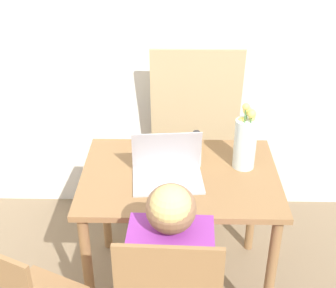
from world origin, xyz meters
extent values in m
cube|color=white|center=(0.00, 2.23, 1.25)|extent=(6.40, 0.05, 2.50)
cube|color=olive|center=(0.27, 1.42, 0.72)|extent=(0.97, 0.70, 0.03)
cylinder|color=olive|center=(-0.16, 1.12, 0.35)|extent=(0.05, 0.05, 0.71)
cylinder|color=olive|center=(0.71, 1.12, 0.35)|extent=(0.05, 0.05, 0.71)
cylinder|color=olive|center=(-0.16, 1.72, 0.35)|extent=(0.05, 0.05, 0.71)
cylinder|color=olive|center=(0.71, 1.72, 0.35)|extent=(0.05, 0.05, 0.71)
cube|color=purple|center=(0.24, 0.85, 0.66)|extent=(0.33, 0.19, 0.41)
sphere|color=#936B4C|center=(0.24, 0.85, 0.96)|extent=(0.19, 0.19, 0.19)
sphere|color=#D8BC72|center=(0.24, 0.83, 0.99)|extent=(0.16, 0.16, 0.16)
cylinder|color=navy|center=(0.32, 0.99, 0.47)|extent=(0.10, 0.28, 0.09)
cylinder|color=navy|center=(0.17, 0.99, 0.47)|extent=(0.10, 0.28, 0.09)
cylinder|color=purple|center=(0.38, 1.05, 0.68)|extent=(0.06, 0.24, 0.06)
cylinder|color=purple|center=(0.11, 1.06, 0.68)|extent=(0.06, 0.24, 0.06)
cube|color=#B2B2B7|center=(0.22, 1.35, 0.74)|extent=(0.35, 0.26, 0.01)
cube|color=silver|center=(0.22, 1.35, 0.75)|extent=(0.31, 0.19, 0.00)
cube|color=#B2B2B7|center=(0.21, 1.44, 0.86)|extent=(0.34, 0.10, 0.23)
cube|color=#19284C|center=(0.21, 1.44, 0.86)|extent=(0.30, 0.09, 0.20)
cylinder|color=silver|center=(0.59, 1.50, 0.87)|extent=(0.11, 0.11, 0.26)
cylinder|color=#3D7A38|center=(0.62, 1.51, 0.90)|extent=(0.01, 0.01, 0.22)
sphere|color=#EFDB66|center=(0.62, 1.51, 1.01)|extent=(0.03, 0.03, 0.03)
cylinder|color=#3D7A38|center=(0.59, 1.52, 0.91)|extent=(0.01, 0.01, 0.25)
sphere|color=#EFDB66|center=(0.59, 1.52, 1.04)|extent=(0.04, 0.04, 0.04)
cylinder|color=#3D7A38|center=(0.57, 1.51, 0.89)|extent=(0.01, 0.01, 0.20)
sphere|color=#EFDB66|center=(0.57, 1.51, 0.99)|extent=(0.04, 0.04, 0.04)
cylinder|color=#3D7A38|center=(0.58, 1.48, 0.93)|extent=(0.01, 0.01, 0.29)
sphere|color=#EFDB66|center=(0.58, 1.48, 1.08)|extent=(0.03, 0.03, 0.03)
cylinder|color=#3D7A38|center=(0.61, 1.48, 0.92)|extent=(0.01, 0.01, 0.25)
sphere|color=#EFDB66|center=(0.61, 1.48, 1.04)|extent=(0.04, 0.04, 0.04)
cylinder|color=silver|center=(0.35, 1.50, 0.82)|extent=(0.06, 0.06, 0.17)
cylinder|color=#262628|center=(0.35, 1.50, 0.92)|extent=(0.03, 0.03, 0.02)
cube|color=tan|center=(0.37, 2.08, 0.59)|extent=(0.54, 0.18, 1.19)
camera|label=1|loc=(0.25, -0.51, 2.01)|focal=50.00mm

